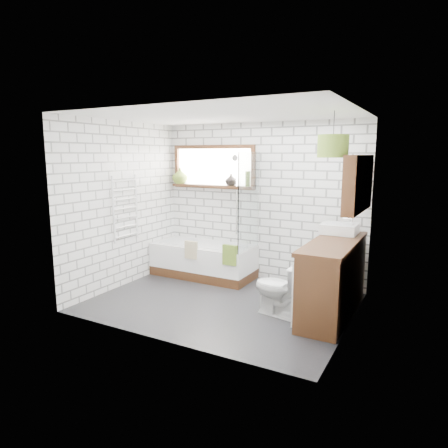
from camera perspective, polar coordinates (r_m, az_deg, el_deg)
The scene contains 22 objects.
floor at distance 5.59m, azimuth -0.44°, elevation -11.18°, with size 3.40×2.60×0.01m, color black.
ceiling at distance 5.24m, azimuth -0.48°, elevation 15.38°, with size 3.40×2.60×0.01m, color white.
wall_back at distance 6.43m, azimuth 5.19°, elevation 3.12°, with size 3.40×0.01×2.50m, color white.
wall_front at distance 4.19m, azimuth -9.14°, elevation -0.60°, with size 3.40×0.01×2.50m, color white.
wall_left at distance 6.27m, azimuth -14.24°, elevation 2.68°, with size 0.01×2.60×2.50m, color white.
wall_right at distance 4.70m, azimuth 18.06°, elevation 0.16°, with size 0.01×2.60×2.50m, color white.
window at distance 6.73m, azimuth -1.61°, elevation 8.16°, with size 1.52×0.16×0.68m, color #361D0F.
towel_radiator at distance 6.24m, azimuth -13.92°, elevation 2.21°, with size 0.06×0.52×1.00m, color white.
mirror_cabinet at distance 5.25m, azimuth 18.60°, elevation 5.52°, with size 0.16×1.20×0.70m, color #361D0F.
shower_riser at distance 6.55m, azimuth 1.83°, elevation 4.16°, with size 0.02×0.02×1.30m, color silver.
bathtub at distance 6.67m, azimuth -2.96°, elevation -5.16°, with size 1.68×0.74×0.55m, color white.
shower_screen at distance 6.09m, azimuth 3.57°, elevation 3.20°, with size 0.02×0.72×1.50m, color white.
towel_green at distance 5.96m, azimuth 0.84°, elevation -4.46°, with size 0.22×0.06×0.31m, color #587523.
towel_beige at distance 6.30m, azimuth -4.72°, elevation -3.71°, with size 0.22×0.05×0.28m, color tan.
vanity at distance 5.24m, azimuth 15.32°, elevation -7.44°, with size 0.54×1.66×0.95m, color #361D0F.
basin at distance 5.60m, azimuth 16.17°, elevation -0.64°, with size 0.46×0.40×0.13m, color white.
tap at distance 5.56m, azimuth 17.81°, elevation -0.06°, with size 0.03×0.03×0.18m, color silver.
toilet at distance 5.10m, azimuth 8.03°, elevation -9.10°, with size 0.69×0.39×0.70m, color white.
vase_olive at distance 7.06m, azimuth -6.32°, elevation 6.70°, with size 0.26×0.26×0.28m, color olive.
vase_dark at distance 6.54m, azimuth 0.99°, elevation 6.18°, with size 0.19×0.19×0.20m, color black.
bottle at distance 6.41m, azimuth 3.32°, elevation 6.28°, with size 0.08×0.08×0.24m, color olive.
pendant at distance 4.88m, azimuth 15.30°, elevation 10.68°, with size 0.36×0.36×0.26m, color #587523.
Camera 1 is at (2.53, -4.56, 2.00)m, focal length 32.00 mm.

